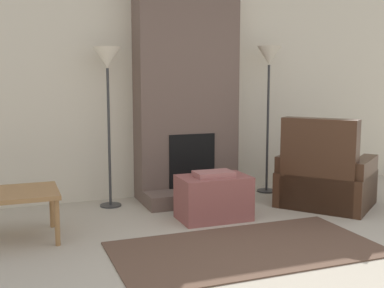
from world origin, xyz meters
name	(u,v)px	position (x,y,z in m)	size (l,w,h in m)	color
wall_back	(180,90)	(0.00, 3.09, 1.30)	(7.69, 0.06, 2.60)	beige
fireplace	(187,97)	(0.00, 2.84, 1.23)	(1.22, 0.77, 2.60)	brown
ottoman	(214,197)	(-0.07, 1.85, 0.23)	(0.72, 0.45, 0.50)	#8C4C47
armchair	(324,181)	(1.29, 1.86, 0.30)	(1.27, 1.29, 1.02)	#422819
side_table	(17,197)	(-1.96, 1.88, 0.39)	(0.70, 0.64, 0.45)	#9E7042
floor_lamp_left	(107,69)	(-0.96, 2.74, 1.54)	(0.30, 0.30, 1.79)	#333333
floor_lamp_right	(269,66)	(1.06, 2.74, 1.59)	(0.30, 0.30, 1.84)	#333333
area_rug	(246,249)	(-0.16, 0.93, 0.01)	(2.26, 1.17, 0.01)	brown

